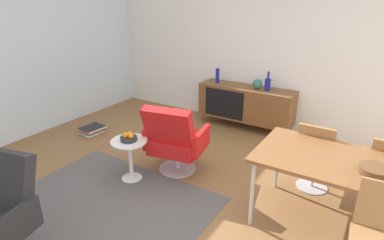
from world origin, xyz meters
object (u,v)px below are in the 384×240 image
object	(u,v)px
fruit_bowl	(129,137)
magazine_stack	(92,130)
vase_cobalt	(257,84)
vase_ceramic_small	(268,84)
dining_table	(346,166)
wooden_bowl_on_table	(375,170)
sideboard	(246,103)
dining_chair_front_right	(380,237)
dining_chair_back_left	(316,154)
lounge_chair_red	(175,139)
vase_sculptural_dark	(217,76)
side_table_round	(130,155)

from	to	relation	value
fruit_bowl	magazine_stack	bearing A→B (deg)	155.41
vase_cobalt	magazine_stack	size ratio (longest dim) A/B	0.42
vase_ceramic_small	magazine_stack	distance (m)	2.96
dining_table	wooden_bowl_on_table	bearing A→B (deg)	-23.78
sideboard	fruit_bowl	bearing A→B (deg)	-103.06
vase_ceramic_small	dining_chair_front_right	xyz separation A→B (m)	(1.77, -2.45, -0.36)
magazine_stack	vase_ceramic_small	bearing A→B (deg)	33.84
wooden_bowl_on_table	sideboard	bearing A→B (deg)	135.22
dining_chair_back_left	lounge_chair_red	xyz separation A→B (m)	(-1.58, -0.52, -0.00)
vase_sculptural_dark	dining_chair_back_left	size ratio (longest dim) A/B	0.29
vase_ceramic_small	wooden_bowl_on_table	world-z (taller)	vase_ceramic_small
dining_chair_back_left	magazine_stack	xyz separation A→B (m)	(-3.45, -0.26, -0.41)
vase_ceramic_small	magazine_stack	xyz separation A→B (m)	(-2.37, -1.59, -0.77)
dining_chair_front_right	magazine_stack	bearing A→B (deg)	168.29
vase_sculptural_dark	side_table_round	world-z (taller)	vase_sculptural_dark
side_table_round	dining_chair_back_left	bearing A→B (deg)	25.79
sideboard	dining_chair_front_right	xyz separation A→B (m)	(2.12, -2.45, 0.03)
sideboard	vase_cobalt	xyz separation A→B (m)	(0.18, 0.00, 0.36)
dining_chair_back_left	vase_ceramic_small	bearing A→B (deg)	128.88
lounge_chair_red	magazine_stack	bearing A→B (deg)	171.96
dining_table	fruit_bowl	xyz separation A→B (m)	(-2.30, -0.38, -0.14)
vase_cobalt	vase_ceramic_small	world-z (taller)	vase_ceramic_small
vase_cobalt	wooden_bowl_on_table	size ratio (longest dim) A/B	0.63
side_table_round	dining_table	bearing A→B (deg)	9.47
vase_sculptural_dark	lounge_chair_red	size ratio (longest dim) A/B	0.26
fruit_bowl	wooden_bowl_on_table	bearing A→B (deg)	6.37
vase_ceramic_small	dining_table	world-z (taller)	vase_ceramic_small
vase_cobalt	dining_chair_back_left	world-z (taller)	vase_cobalt
vase_cobalt	dining_table	xyz separation A→B (m)	(1.60, -1.89, -0.10)
sideboard	side_table_round	bearing A→B (deg)	-103.05
dining_table	dining_chair_back_left	world-z (taller)	dining_chair_back_left
dining_table	magazine_stack	world-z (taller)	dining_table
vase_cobalt	wooden_bowl_on_table	bearing A→B (deg)	-47.49
fruit_bowl	magazine_stack	size ratio (longest dim) A/B	0.51
sideboard	magazine_stack	bearing A→B (deg)	-141.83
fruit_bowl	vase_ceramic_small	bearing A→B (deg)	68.88
wooden_bowl_on_table	magazine_stack	size ratio (longest dim) A/B	0.67
vase_sculptural_dark	dining_chair_back_left	world-z (taller)	vase_sculptural_dark
lounge_chair_red	dining_chair_back_left	bearing A→B (deg)	18.26
vase_sculptural_dark	vase_ceramic_small	size ratio (longest dim) A/B	0.81
vase_sculptural_dark	fruit_bowl	size ratio (longest dim) A/B	1.24
wooden_bowl_on_table	dining_chair_back_left	size ratio (longest dim) A/B	0.30
vase_sculptural_dark	wooden_bowl_on_table	bearing A→B (deg)	-37.92
lounge_chair_red	sideboard	bearing A→B (deg)	85.16
sideboard	magazine_stack	distance (m)	2.60
wooden_bowl_on_table	side_table_round	xyz separation A→B (m)	(-2.53, -0.28, -0.45)
side_table_round	dining_chair_front_right	bearing A→B (deg)	-3.77
sideboard	dining_chair_front_right	size ratio (longest dim) A/B	1.87
dining_chair_back_left	lounge_chair_red	world-z (taller)	lounge_chair_red
wooden_bowl_on_table	fruit_bowl	size ratio (longest dim) A/B	1.30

